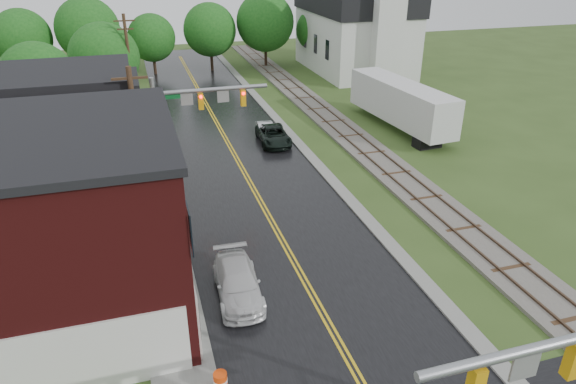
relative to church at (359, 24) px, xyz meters
name	(u,v)px	position (x,y,z in m)	size (l,w,h in m)	color
main_road	(237,160)	(-20.00, -23.74, -5.83)	(10.00, 90.00, 0.02)	black
curb_right	(287,131)	(-14.60, -18.74, -5.83)	(0.80, 70.00, 0.12)	gray
sidewalk_left	(157,199)	(-26.20, -28.74, -5.83)	(2.40, 50.00, 0.12)	gray
yellow_house	(67,155)	(-31.00, -27.74, -2.63)	(8.00, 7.00, 6.40)	tan
darkred_building	(93,123)	(-30.00, -18.74, -3.63)	(7.00, 6.00, 4.40)	#3F0F0C
church	(359,24)	(0.00, 0.00, 0.00)	(10.40, 18.40, 20.00)	silver
railroad	(337,125)	(-10.00, -18.74, -5.73)	(3.20, 80.00, 0.30)	#59544C
traffic_signal_far	(190,110)	(-23.47, -26.74, -0.86)	(7.34, 0.43, 7.20)	gray
utility_pole_b	(139,147)	(-26.80, -31.74, -1.11)	(1.80, 0.28, 9.00)	#382616
utility_pole_c	(130,63)	(-26.80, -9.74, -1.11)	(1.80, 0.28, 9.00)	#382616
tree_left_c	(40,82)	(-33.85, -13.84, -1.32)	(6.00, 6.00, 7.65)	black
tree_left_e	(106,59)	(-28.85, -7.84, -1.02)	(6.40, 6.40, 8.16)	black
suv_dark	(273,135)	(-16.50, -21.19, -5.15)	(2.26, 4.90, 1.36)	black
sedan_silver	(266,130)	(-16.73, -19.60, -5.25)	(1.23, 3.54, 1.17)	silver
pickup_white	(238,283)	(-23.26, -39.78, -5.14)	(1.94, 4.76, 1.38)	silver
semi_trailer	(401,102)	(-5.11, -20.80, -3.49)	(3.87, 12.84, 3.96)	black
construction_barrel	(221,383)	(-25.00, -45.15, -5.39)	(0.50, 0.50, 0.88)	#F8430B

